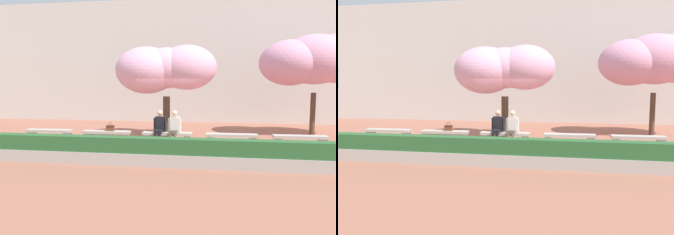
{
  "view_description": "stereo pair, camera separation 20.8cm",
  "coord_description": "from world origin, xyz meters",
  "views": [
    {
      "loc": [
        1.99,
        -12.26,
        2.35
      ],
      "look_at": [
        0.0,
        0.2,
        1.0
      ],
      "focal_mm": 35.0,
      "sensor_mm": 36.0,
      "label": 1
    },
    {
      "loc": [
        2.2,
        -12.23,
        2.35
      ],
      "look_at": [
        0.0,
        0.2,
        1.0
      ],
      "focal_mm": 35.0,
      "sensor_mm": 36.0,
      "label": 2
    }
  ],
  "objects": [
    {
      "name": "person_seated_left",
      "position": [
        -0.29,
        -0.05,
        0.7
      ],
      "size": [
        0.51,
        0.71,
        1.29
      ],
      "color": "black",
      "rests_on": "ground"
    },
    {
      "name": "cherry_tree_main",
      "position": [
        -0.37,
        1.38,
        2.91
      ],
      "size": [
        4.25,
        2.81,
        3.9
      ],
      "color": "#473323",
      "rests_on": "ground"
    },
    {
      "name": "stone_bench_near_east",
      "position": [
        2.43,
        0.0,
        0.31
      ],
      "size": [
        1.9,
        0.46,
        0.45
      ],
      "color": "#ADA89E",
      "rests_on": "ground"
    },
    {
      "name": "cherry_tree_secondary",
      "position": [
        6.02,
        2.92,
        3.31
      ],
      "size": [
        4.78,
        2.9,
        4.45
      ],
      "color": "#513828",
      "rests_on": "ground"
    },
    {
      "name": "stone_bench_near_west",
      "position": [
        -2.43,
        0.0,
        0.31
      ],
      "size": [
        1.9,
        0.46,
        0.45
      ],
      "color": "#ADA89E",
      "rests_on": "ground"
    },
    {
      "name": "ground_plane",
      "position": [
        0.0,
        0.0,
        0.0
      ],
      "size": [
        100.0,
        100.0,
        0.0
      ],
      "primitive_type": "plane",
      "color": "#9E604C"
    },
    {
      "name": "stone_bench_center",
      "position": [
        0.0,
        0.0,
        0.31
      ],
      "size": [
        1.9,
        0.46,
        0.45
      ],
      "color": "#ADA89E",
      "rests_on": "ground"
    },
    {
      "name": "stone_bench_east_end",
      "position": [
        4.86,
        0.0,
        0.31
      ],
      "size": [
        1.9,
        0.46,
        0.45
      ],
      "color": "#ADA89E",
      "rests_on": "ground"
    },
    {
      "name": "building_facade",
      "position": [
        0.0,
        9.17,
        3.62
      ],
      "size": [
        28.0,
        4.0,
        7.25
      ],
      "primitive_type": "cube",
      "color": "beige",
      "rests_on": "ground"
    },
    {
      "name": "planter_hedge_foreground",
      "position": [
        0.0,
        -3.32,
        0.39
      ],
      "size": [
        16.17,
        0.5,
        0.8
      ],
      "color": "#ADA89E",
      "rests_on": "ground"
    },
    {
      "name": "person_seated_right",
      "position": [
        0.28,
        -0.05,
        0.7
      ],
      "size": [
        0.51,
        0.7,
        1.29
      ],
      "color": "black",
      "rests_on": "ground"
    },
    {
      "name": "stone_bench_west_end",
      "position": [
        -4.86,
        0.0,
        0.31
      ],
      "size": [
        1.9,
        0.46,
        0.45
      ],
      "color": "#ADA89E",
      "rests_on": "ground"
    },
    {
      "name": "handbag",
      "position": [
        -2.28,
        -0.01,
        0.58
      ],
      "size": [
        0.3,
        0.15,
        0.34
      ],
      "color": "brown",
      "rests_on": "stone_bench_near_west"
    }
  ]
}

